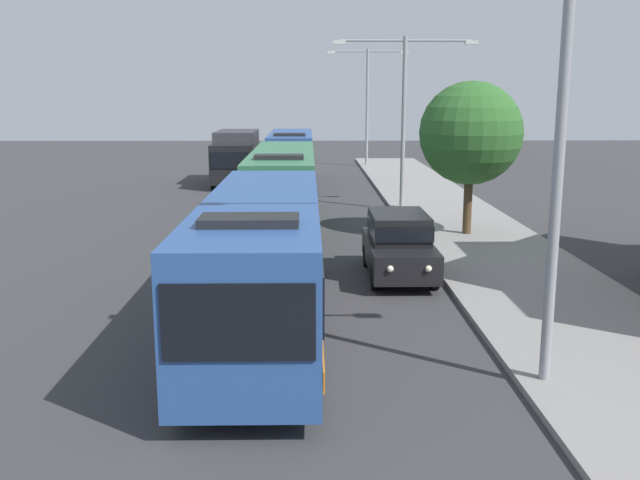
# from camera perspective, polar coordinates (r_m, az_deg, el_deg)

# --- Properties ---
(bus_lead) EXTENTS (2.58, 11.36, 3.21)m
(bus_lead) POSITION_cam_1_polar(r_m,az_deg,el_deg) (16.11, -4.63, -1.36)
(bus_lead) COLOR #284C8C
(bus_lead) RESTS_ON ground_plane
(bus_second_in_line) EXTENTS (2.58, 12.23, 3.21)m
(bus_second_in_line) POSITION_cam_1_polar(r_m,az_deg,el_deg) (29.12, -2.99, 4.50)
(bus_second_in_line) COLOR #33724C
(bus_second_in_line) RESTS_ON ground_plane
(bus_middle) EXTENTS (2.58, 10.62, 3.21)m
(bus_middle) POSITION_cam_1_polar(r_m,az_deg,el_deg) (42.81, -2.34, 6.80)
(bus_middle) COLOR #284C8C
(bus_middle) RESTS_ON ground_plane
(white_suv) EXTENTS (1.86, 4.51, 1.90)m
(white_suv) POSITION_cam_1_polar(r_m,az_deg,el_deg) (20.95, 6.36, -0.20)
(white_suv) COLOR black
(white_suv) RESTS_ON ground_plane
(box_truck_oncoming) EXTENTS (2.35, 6.84, 3.15)m
(box_truck_oncoming) POSITION_cam_1_polar(r_m,az_deg,el_deg) (42.87, -6.79, 6.74)
(box_truck_oncoming) COLOR black
(box_truck_oncoming) RESTS_ON ground_plane
(streetlamp_near) EXTENTS (6.54, 0.28, 7.52)m
(streetlamp_near) POSITION_cam_1_polar(r_m,az_deg,el_deg) (12.99, 18.88, 9.02)
(streetlamp_near) COLOR gray
(streetlamp_near) RESTS_ON sidewalk
(streetlamp_mid) EXTENTS (6.50, 0.28, 7.72)m
(streetlamp_mid) POSITION_cam_1_polar(r_m,az_deg,el_deg) (32.98, 6.78, 10.97)
(streetlamp_mid) COLOR gray
(streetlamp_mid) RESTS_ON sidewalk
(streetlamp_far) EXTENTS (5.91, 0.28, 8.42)m
(streetlamp_far) POSITION_cam_1_polar(r_m,az_deg,el_deg) (53.32, 3.83, 11.62)
(streetlamp_far) COLOR gray
(streetlamp_far) RESTS_ON sidewalk
(roadside_tree) EXTENTS (3.80, 3.80, 5.66)m
(roadside_tree) POSITION_cam_1_polar(r_m,az_deg,el_deg) (26.90, 12.05, 8.40)
(roadside_tree) COLOR #4C3823
(roadside_tree) RESTS_ON sidewalk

